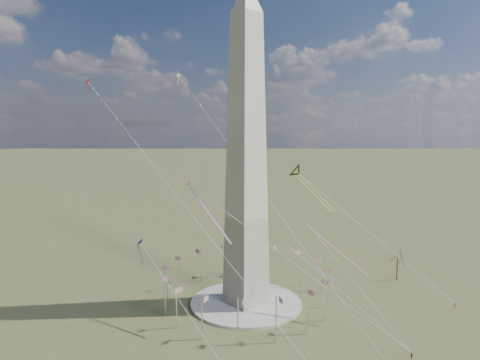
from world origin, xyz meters
TOP-DOWN VIEW (x-y plane):
  - ground at (0.00, 0.00)m, footprint 2000.00×2000.00m
  - plaza at (0.00, 0.00)m, footprint 36.00×36.00m
  - washington_monument at (0.00, 0.00)m, footprint 15.56×15.56m
  - flagpole_ring at (-0.00, -0.00)m, footprint 54.40×54.40m
  - tree_near at (57.35, -19.57)m, footprint 7.11×7.11m
  - person_east at (49.60, -44.39)m, footprint 0.56×0.38m
  - person_centre at (10.98, -51.00)m, footprint 0.99×0.64m
  - kite_delta_black at (36.43, 11.81)m, footprint 7.36×19.77m
  - kite_diamond_purple at (-31.70, 10.01)m, footprint 2.38×2.87m
  - kite_streamer_left at (14.28, -21.23)m, footprint 6.56×19.40m
  - kite_streamer_mid at (-15.94, 1.08)m, footprint 2.08×22.12m
  - kite_streamer_right at (24.69, -4.35)m, footprint 11.60×16.89m
  - kite_small_red at (-34.62, 37.63)m, footprint 1.11×1.84m
  - kite_small_white at (5.36, 47.80)m, footprint 1.29×1.75m

SIDE VIEW (x-z plane):
  - ground at x=0.00m, z-range 0.00..0.00m
  - plaza at x=0.00m, z-range 0.00..0.80m
  - person_east at x=49.60m, z-range 0.00..1.52m
  - person_centre at x=10.98m, z-range 0.00..1.57m
  - flagpole_ring at x=0.00m, z-range 0.77..13.77m
  - tree_near at x=57.35m, z-range 2.65..15.09m
  - kite_streamer_right at x=24.69m, z-range 3.61..16.94m
  - kite_streamer_left at x=14.28m, z-range 16.03..29.65m
  - kite_diamond_purple at x=-31.70m, z-range 19.02..27.42m
  - kite_streamer_mid at x=-15.94m, z-range 27.33..42.52m
  - kite_delta_black at x=36.43m, z-range 30.65..47.08m
  - washington_monument at x=0.00m, z-range -2.05..97.95m
  - kite_small_red at x=-34.62m, z-range 69.02..73.32m
  - kite_small_white at x=5.36m, z-range 74.36..78.81m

